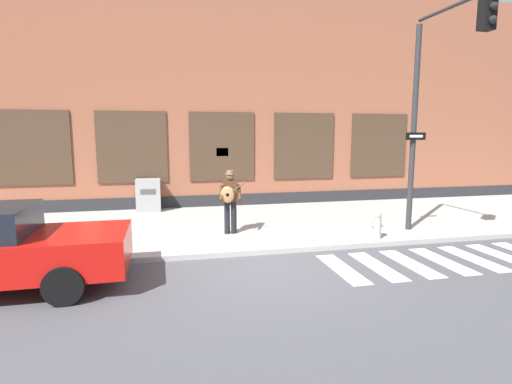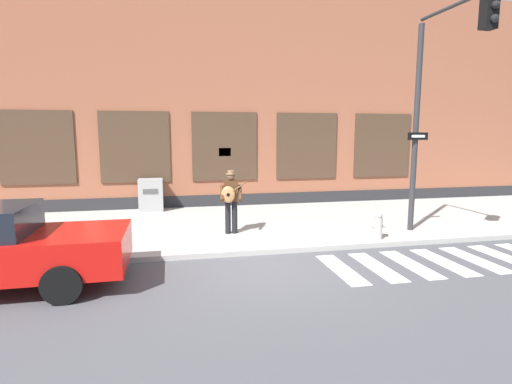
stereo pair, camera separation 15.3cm
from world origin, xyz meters
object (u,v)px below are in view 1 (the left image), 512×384
at_px(utility_box, 148,195).
at_px(fire_hydrant, 377,225).
at_px(busker, 230,198).
at_px(traffic_light, 439,84).

distance_m(utility_box, fire_hydrant, 7.78).
distance_m(busker, traffic_light, 5.98).
height_order(utility_box, fire_hydrant, utility_box).
bearing_deg(utility_box, fire_hydrant, -41.10).
bearing_deg(traffic_light, utility_box, 143.99).
height_order(busker, fire_hydrant, busker).
bearing_deg(busker, fire_hydrant, -20.27).
bearing_deg(traffic_light, busker, 163.32).
bearing_deg(fire_hydrant, busker, 159.73).
height_order(traffic_light, fire_hydrant, traffic_light).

